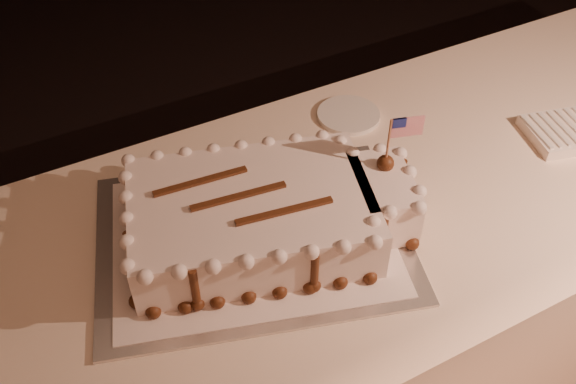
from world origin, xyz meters
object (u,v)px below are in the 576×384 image
napkin_stack (570,131)px  side_plate (349,115)px  cake_board (253,238)px  banquet_table (376,292)px  sheet_cake (268,214)px

napkin_stack → side_plate: size_ratio=1.50×
cake_board → napkin_stack: napkin_stack is taller
banquet_table → cake_board: 0.51m
banquet_table → side_plate: side_plate is taller
cake_board → napkin_stack: bearing=12.9°
banquet_table → cake_board: (-0.34, 0.00, 0.38)m
napkin_stack → side_plate: napkin_stack is taller
cake_board → sheet_cake: bearing=0.4°
sheet_cake → side_plate: (0.35, 0.26, -0.06)m
napkin_stack → side_plate: (-0.42, 0.31, -0.01)m
sheet_cake → napkin_stack: sheet_cake is taller
banquet_table → napkin_stack: 0.61m
banquet_table → cake_board: size_ratio=3.92×
side_plate → cake_board: bearing=-146.5°
cake_board → side_plate: 0.46m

